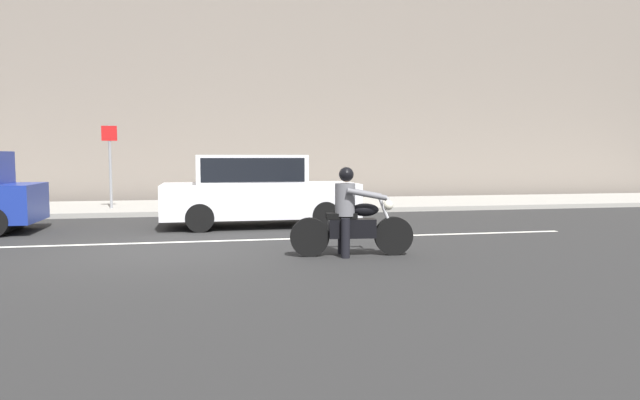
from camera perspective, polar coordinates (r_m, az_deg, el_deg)
ground_plane at (r=10.63m, az=-16.44°, el=-4.89°), size 80.00×80.00×0.00m
sidewalk_slab at (r=18.55m, az=-14.28°, el=-0.70°), size 40.00×4.40×0.14m
building_facade at (r=22.26m, az=-14.12°, el=15.02°), size 40.00×1.40×11.65m
lane_marking_stripe at (r=11.55m, az=-17.59°, el=-4.17°), size 18.00×0.14×0.01m
motorcycle_with_rider_gray at (r=9.59m, az=3.17°, el=-1.97°), size 2.11×0.70×1.51m
parked_sedan_white at (r=13.65m, az=-6.40°, el=1.03°), size 4.62×1.82×1.72m
street_sign_post at (r=17.84m, az=-20.43°, el=4.01°), size 0.44×0.08×2.47m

